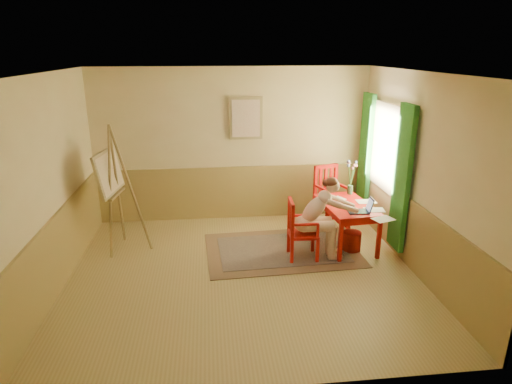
{
  "coord_description": "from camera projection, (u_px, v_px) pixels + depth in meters",
  "views": [
    {
      "loc": [
        -0.43,
        -5.57,
        3.08
      ],
      "look_at": [
        0.25,
        0.55,
        1.05
      ],
      "focal_mm": 30.5,
      "sensor_mm": 36.0,
      "label": 1
    }
  ],
  "objects": [
    {
      "name": "wastebasket",
      "position": [
        352.0,
        241.0,
        6.95
      ],
      "size": [
        0.34,
        0.34,
        0.31
      ],
      "primitive_type": "cylinder",
      "rotation": [
        0.0,
        0.0,
        -0.18
      ],
      "color": "#B7160B",
      "rests_on": "room"
    },
    {
      "name": "figure",
      "position": [
        320.0,
        215.0,
        6.53
      ],
      "size": [
        0.96,
        0.42,
        1.29
      ],
      "color": "beige",
      "rests_on": "room"
    },
    {
      "name": "chair_left",
      "position": [
        300.0,
        230.0,
        6.6
      ],
      "size": [
        0.45,
        0.43,
        0.94
      ],
      "color": "red",
      "rests_on": "room"
    },
    {
      "name": "chair_back",
      "position": [
        330.0,
        196.0,
        7.88
      ],
      "size": [
        0.61,
        0.62,
        1.09
      ],
      "color": "red",
      "rests_on": "room"
    },
    {
      "name": "rug",
      "position": [
        282.0,
        250.0,
        6.99
      ],
      "size": [
        2.47,
        1.71,
        0.02
      ],
      "color": "#8C7251",
      "rests_on": "room"
    },
    {
      "name": "table",
      "position": [
        346.0,
        209.0,
        6.98
      ],
      "size": [
        0.83,
        1.26,
        0.72
      ],
      "color": "red",
      "rests_on": "room"
    },
    {
      "name": "wainscot",
      "position": [
        239.0,
        221.0,
        6.87
      ],
      "size": [
        5.0,
        4.5,
        1.0
      ],
      "color": "#9C8449",
      "rests_on": "room"
    },
    {
      "name": "room",
      "position": [
        242.0,
        181.0,
        5.83
      ],
      "size": [
        5.04,
        4.54,
        2.84
      ],
      "color": "tan",
      "rests_on": "ground"
    },
    {
      "name": "papers",
      "position": [
        364.0,
        207.0,
        6.82
      ],
      "size": [
        0.81,
        1.26,
        0.0
      ],
      "color": "white",
      "rests_on": "table"
    },
    {
      "name": "vase",
      "position": [
        351.0,
        179.0,
        7.37
      ],
      "size": [
        0.25,
        0.29,
        0.58
      ],
      "color": "#3F724C",
      "rests_on": "table"
    },
    {
      "name": "laptop",
      "position": [
        362.0,
        209.0,
        6.6
      ],
      "size": [
        0.38,
        0.24,
        0.22
      ],
      "color": "#1E2338",
      "rests_on": "table"
    },
    {
      "name": "window",
      "position": [
        383.0,
        160.0,
        7.14
      ],
      "size": [
        0.12,
        2.01,
        2.2
      ],
      "color": "white",
      "rests_on": "room"
    },
    {
      "name": "wall_portrait",
      "position": [
        246.0,
        118.0,
        7.78
      ],
      "size": [
        0.6,
        0.05,
        0.76
      ],
      "color": "#978453",
      "rests_on": "room"
    },
    {
      "name": "easel",
      "position": [
        112.0,
        177.0,
        6.69
      ],
      "size": [
        0.73,
        0.91,
        2.03
      ],
      "color": "olive",
      "rests_on": "room"
    }
  ]
}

